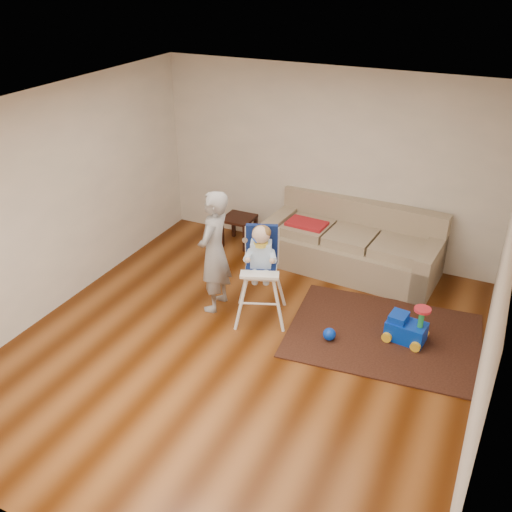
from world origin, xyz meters
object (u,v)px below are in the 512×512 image
at_px(toy_ball, 329,334).
at_px(high_chair, 261,275).
at_px(ride_on_toy, 407,322).
at_px(sofa, 352,240).
at_px(adult, 214,252).
at_px(side_table, 239,230).

height_order(toy_ball, high_chair, high_chair).
relative_size(ride_on_toy, high_chair, 0.39).
bearing_deg(sofa, toy_ball, -76.28).
bearing_deg(sofa, adult, -122.96).
bearing_deg(ride_on_toy, high_chair, -164.58).
distance_m(side_table, ride_on_toy, 3.21).
xyz_separation_m(high_chair, adult, (-0.62, -0.02, 0.18)).
xyz_separation_m(ride_on_toy, high_chair, (-1.73, -0.27, 0.34)).
distance_m(side_table, adult, 1.88).
bearing_deg(high_chair, ride_on_toy, -12.45).
relative_size(side_table, toy_ball, 2.97).
xyz_separation_m(toy_ball, high_chair, (-0.93, 0.12, 0.51)).
xyz_separation_m(sofa, side_table, (-1.79, 0.06, -0.24)).
bearing_deg(sofa, ride_on_toy, -47.12).
bearing_deg(ride_on_toy, adult, -166.29).
height_order(sofa, adult, adult).
distance_m(side_table, high_chair, 2.08).
distance_m(sofa, toy_ball, 1.81).
xyz_separation_m(sofa, high_chair, (-0.64, -1.63, 0.14)).
height_order(side_table, adult, adult).
relative_size(toy_ball, high_chair, 0.12).
bearing_deg(toy_ball, adult, 176.61).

